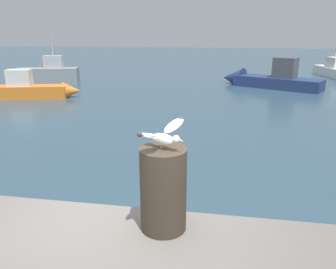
{
  "coord_description": "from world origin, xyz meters",
  "views": [
    {
      "loc": [
        0.95,
        -2.96,
        3.1
      ],
      "look_at": [
        0.46,
        -0.06,
        2.18
      ],
      "focal_mm": 35.98,
      "sensor_mm": 36.0,
      "label": 1
    }
  ],
  "objects_px": {
    "mooring_post": "(163,189)",
    "boat_orange": "(34,89)",
    "boat_navy": "(265,79)",
    "boat_grey": "(43,74)",
    "seagull": "(163,136)"
  },
  "relations": [
    {
      "from": "mooring_post",
      "to": "seagull",
      "type": "height_order",
      "value": "seagull"
    },
    {
      "from": "mooring_post",
      "to": "boat_grey",
      "type": "relative_size",
      "value": 0.17
    },
    {
      "from": "boat_grey",
      "to": "boat_orange",
      "type": "xyz_separation_m",
      "value": [
        1.86,
        -4.12,
        -0.15
      ]
    },
    {
      "from": "boat_grey",
      "to": "boat_orange",
      "type": "relative_size",
      "value": 1.0
    },
    {
      "from": "boat_orange",
      "to": "mooring_post",
      "type": "bearing_deg",
      "value": -54.78
    },
    {
      "from": "boat_navy",
      "to": "boat_grey",
      "type": "distance_m",
      "value": 12.99
    },
    {
      "from": "boat_navy",
      "to": "boat_grey",
      "type": "bearing_deg",
      "value": -175.39
    },
    {
      "from": "seagull",
      "to": "boat_grey",
      "type": "relative_size",
      "value": 0.13
    },
    {
      "from": "seagull",
      "to": "boat_grey",
      "type": "bearing_deg",
      "value": 122.66
    },
    {
      "from": "seagull",
      "to": "boat_orange",
      "type": "bearing_deg",
      "value": 125.23
    },
    {
      "from": "mooring_post",
      "to": "boat_orange",
      "type": "bearing_deg",
      "value": 125.22
    },
    {
      "from": "boat_orange",
      "to": "boat_navy",
      "type": "bearing_deg",
      "value": 24.97
    },
    {
      "from": "boat_orange",
      "to": "seagull",
      "type": "bearing_deg",
      "value": -54.77
    },
    {
      "from": "mooring_post",
      "to": "boat_navy",
      "type": "bearing_deg",
      "value": 80.9
    },
    {
      "from": "seagull",
      "to": "boat_navy",
      "type": "height_order",
      "value": "seagull"
    }
  ]
}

